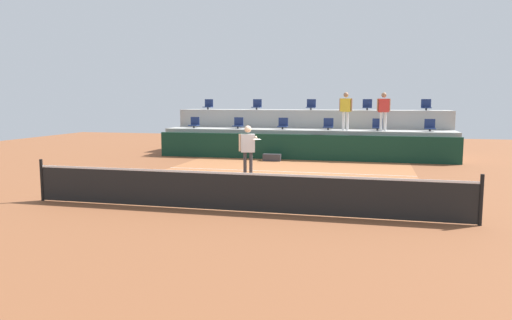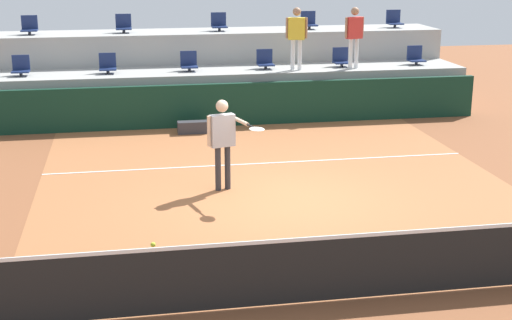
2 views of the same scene
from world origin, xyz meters
TOP-DOWN VIEW (x-y plane):
  - ground_plane at (0.00, 0.00)m, footprint 40.00×40.00m
  - court_inner_paint at (0.00, 1.00)m, footprint 9.00×10.00m
  - court_service_line at (0.00, 2.40)m, footprint 9.00×0.06m
  - tennis_net at (0.00, -4.00)m, footprint 10.48×0.08m
  - sponsor_backboard at (0.00, 6.00)m, footprint 13.00×0.16m
  - seating_tier_lower at (0.00, 7.30)m, footprint 13.00×1.80m
  - seating_tier_upper at (0.00, 9.10)m, footprint 13.00×1.80m
  - stadium_chair_lower_far_left at (-5.37, 7.23)m, footprint 0.44×0.40m
  - stadium_chair_lower_left at (-3.17, 7.23)m, footprint 0.44×0.40m
  - stadium_chair_lower_mid_left at (-1.04, 7.23)m, footprint 0.44×0.40m
  - stadium_chair_lower_mid_right at (1.03, 7.23)m, footprint 0.44×0.40m
  - stadium_chair_lower_right at (3.17, 7.23)m, footprint 0.44×0.40m
  - stadium_chair_lower_far_right at (5.34, 7.23)m, footprint 0.44×0.40m
  - stadium_chair_upper_far_left at (-5.28, 9.03)m, footprint 0.44×0.40m
  - stadium_chair_upper_left at (-2.71, 9.03)m, footprint 0.44×0.40m
  - stadium_chair_upper_center at (0.01, 9.03)m, footprint 0.44×0.40m
  - stadium_chair_upper_right at (2.68, 9.03)m, footprint 0.44×0.40m
  - stadium_chair_upper_far_right at (5.33, 9.03)m, footprint 0.44×0.40m
  - tennis_player at (-0.99, 0.78)m, footprint 0.97×1.15m
  - spectator_in_white at (1.80, 6.85)m, footprint 0.58×0.28m
  - spectator_leaning_on_rail at (3.40, 6.85)m, footprint 0.58×0.28m
  - tennis_ball at (-2.49, -3.38)m, footprint 0.07×0.07m
  - equipment_bag at (-1.15, 5.33)m, footprint 0.76×0.28m

SIDE VIEW (x-z plane):
  - ground_plane at x=0.00m, z-range 0.00..0.00m
  - court_inner_paint at x=0.00m, z-range 0.00..0.01m
  - court_service_line at x=0.00m, z-range 0.01..0.01m
  - equipment_bag at x=-1.15m, z-range 0.00..0.30m
  - tennis_net at x=0.00m, z-range -0.04..1.03m
  - sponsor_backboard at x=0.00m, z-range 0.00..1.10m
  - seating_tier_lower at x=0.00m, z-range 0.00..1.25m
  - tennis_ball at x=-2.49m, z-range 0.67..0.74m
  - seating_tier_upper at x=0.00m, z-range 0.00..2.10m
  - tennis_player at x=-0.99m, z-range 0.20..1.93m
  - stadium_chair_lower_far_left at x=-5.37m, z-range 1.20..1.72m
  - stadium_chair_lower_left at x=-3.17m, z-range 1.20..1.72m
  - stadium_chair_lower_mid_left at x=-1.04m, z-range 1.20..1.72m
  - stadium_chair_lower_mid_right at x=1.03m, z-range 1.20..1.72m
  - stadium_chair_lower_right at x=3.17m, z-range 1.20..1.72m
  - stadium_chair_lower_far_right at x=5.34m, z-range 1.20..1.72m
  - spectator_leaning_on_rail at x=3.40m, z-range 1.41..3.06m
  - spectator_in_white at x=1.80m, z-range 1.42..3.08m
  - stadium_chair_upper_far_left at x=-5.28m, z-range 2.05..2.57m
  - stadium_chair_upper_left at x=-2.71m, z-range 2.05..2.57m
  - stadium_chair_upper_center at x=0.01m, z-range 2.05..2.57m
  - stadium_chair_upper_right at x=2.68m, z-range 2.05..2.57m
  - stadium_chair_upper_far_right at x=5.33m, z-range 2.05..2.57m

